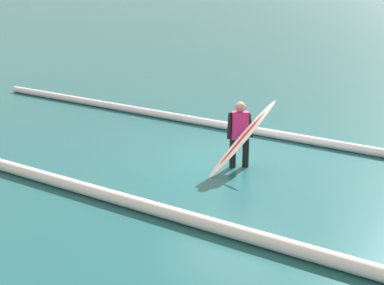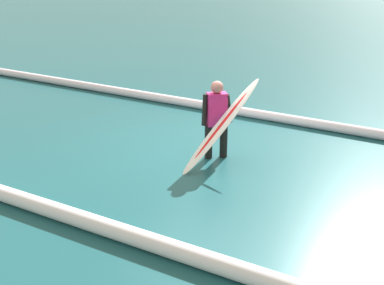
# 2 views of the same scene
# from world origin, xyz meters

# --- Properties ---
(ground_plane) EXTENTS (186.67, 186.67, 0.00)m
(ground_plane) POSITION_xyz_m (0.00, 0.00, 0.00)
(ground_plane) COLOR #1B545B
(surfer) EXTENTS (0.42, 0.47, 1.42)m
(surfer) POSITION_xyz_m (-0.55, 0.41, 0.79)
(surfer) COLOR black
(surfer) RESTS_ON ground_plane
(surfboard) EXTENTS (1.00, 1.54, 1.46)m
(surfboard) POSITION_xyz_m (-0.76, 0.66, 0.72)
(surfboard) COLOR white
(surfboard) RESTS_ON ground_plane
(wave_crest_foreground) EXTENTS (17.16, 0.75, 0.21)m
(wave_crest_foreground) POSITION_xyz_m (1.35, -2.10, 0.10)
(wave_crest_foreground) COLOR white
(wave_crest_foreground) RESTS_ON ground_plane
(wave_crest_midground) EXTENTS (14.43, 0.55, 0.24)m
(wave_crest_midground) POSITION_xyz_m (0.20, 3.45, 0.12)
(wave_crest_midground) COLOR white
(wave_crest_midground) RESTS_ON ground_plane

